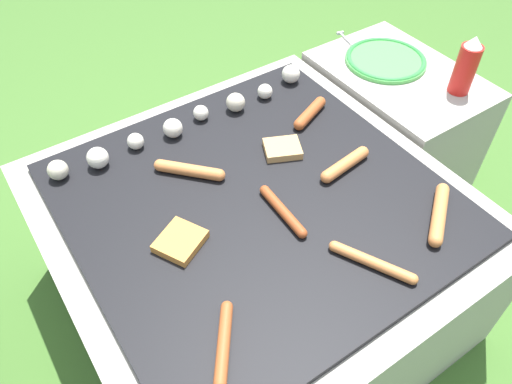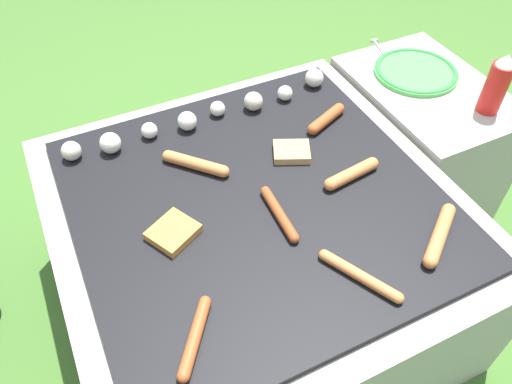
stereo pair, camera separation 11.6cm
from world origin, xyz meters
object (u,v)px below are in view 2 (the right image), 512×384
sausage_front_center (440,235)px  fork_utensil (385,55)px  plate_colorful (416,71)px  condiment_bottle (497,85)px

sausage_front_center → fork_utensil: size_ratio=0.77×
sausage_front_center → plate_colorful: size_ratio=0.63×
condiment_bottle → fork_utensil: 0.38m
sausage_front_center → condiment_bottle: (0.43, 0.31, 0.07)m
condiment_bottle → fork_utensil: size_ratio=0.85×
plate_colorful → condiment_bottle: (0.07, -0.23, 0.08)m
plate_colorful → fork_utensil: (-0.02, 0.13, -0.01)m
sausage_front_center → plate_colorful: (0.36, 0.54, -0.01)m
sausage_front_center → fork_utensil: (0.34, 0.67, -0.01)m
plate_colorful → condiment_bottle: condiment_bottle is taller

